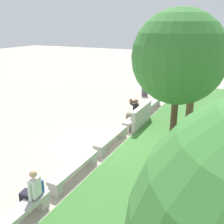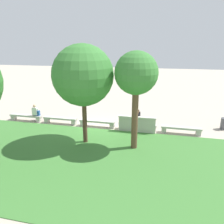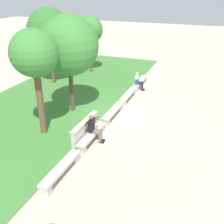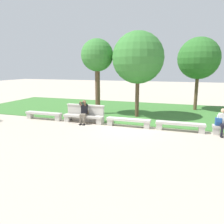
% 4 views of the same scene
% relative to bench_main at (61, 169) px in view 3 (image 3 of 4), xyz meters
% --- Properties ---
extents(ground_plane, '(80.00, 80.00, 0.00)m').
position_rel_bench_main_xyz_m(ground_plane, '(5.31, 0.00, -0.31)').
color(ground_plane, '#B2A593').
extents(grass_strip, '(25.00, 8.00, 0.03)m').
position_rel_bench_main_xyz_m(grass_strip, '(5.31, 4.38, -0.30)').
color(grass_strip, '#3D7533').
rests_on(grass_strip, ground).
extents(bench_main, '(2.38, 0.40, 0.45)m').
position_rel_bench_main_xyz_m(bench_main, '(0.00, 0.00, 0.00)').
color(bench_main, '#B7B2A8').
rests_on(bench_main, ground).
extents(bench_near, '(2.38, 0.40, 0.45)m').
position_rel_bench_main_xyz_m(bench_near, '(2.66, 0.00, 0.00)').
color(bench_near, '#B7B2A8').
rests_on(bench_near, ground).
extents(bench_mid, '(2.38, 0.40, 0.45)m').
position_rel_bench_main_xyz_m(bench_mid, '(5.31, 0.00, 0.00)').
color(bench_mid, '#B7B2A8').
rests_on(bench_mid, ground).
extents(bench_far, '(2.38, 0.40, 0.45)m').
position_rel_bench_main_xyz_m(bench_far, '(7.97, 0.00, 0.00)').
color(bench_far, '#B7B2A8').
rests_on(bench_far, ground).
extents(bench_end, '(2.38, 0.40, 0.45)m').
position_rel_bench_main_xyz_m(bench_end, '(10.63, 0.00, 0.00)').
color(bench_end, '#B7B2A8').
rests_on(bench_end, ground).
extents(backrest_wall_with_plaque, '(2.31, 0.24, 1.01)m').
position_rel_bench_main_xyz_m(backrest_wall_with_plaque, '(2.66, 0.34, 0.21)').
color(backrest_wall_with_plaque, '#B7B2A8').
rests_on(backrest_wall_with_plaque, ground).
extents(person_photographer, '(0.51, 0.76, 1.32)m').
position_rel_bench_main_xyz_m(person_photographer, '(2.74, -0.08, 0.43)').
color(person_photographer, black).
rests_on(person_photographer, ground).
extents(person_distant, '(0.48, 0.71, 1.26)m').
position_rel_bench_main_xyz_m(person_distant, '(9.85, -0.07, 0.36)').
color(person_distant, black).
rests_on(person_distant, ground).
extents(backpack, '(0.28, 0.24, 0.43)m').
position_rel_bench_main_xyz_m(backpack, '(9.67, -0.03, 0.31)').
color(backpack, '#234C8C').
rests_on(backpack, bench_end).
extents(tree_behind_wall, '(2.08, 2.08, 4.44)m').
position_rel_bench_main_xyz_m(tree_behind_wall, '(12.46, 4.81, 3.06)').
color(tree_behind_wall, brown).
rests_on(tree_behind_wall, ground).
extents(tree_left_background, '(2.97, 2.97, 5.26)m').
position_rel_bench_main_xyz_m(tree_left_background, '(8.90, 6.11, 3.45)').
color(tree_left_background, brown).
rests_on(tree_left_background, ground).
extents(tree_right_background, '(3.17, 3.17, 5.30)m').
position_rel_bench_main_xyz_m(tree_right_background, '(5.25, 2.47, 3.39)').
color(tree_right_background, '#4C3826').
rests_on(tree_right_background, ground).
extents(tree_far_back, '(2.10, 2.10, 4.97)m').
position_rel_bench_main_xyz_m(tree_far_back, '(2.53, 2.55, 3.53)').
color(tree_far_back, brown).
rests_on(tree_far_back, ground).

